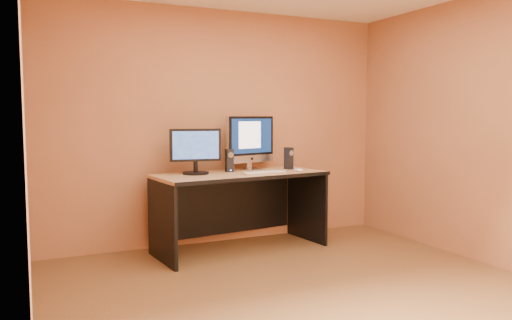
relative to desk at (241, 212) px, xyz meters
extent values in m
plane|color=brown|center=(-0.04, -1.54, -0.41)|extent=(4.00, 4.00, 0.00)
cube|color=silver|center=(0.21, -0.15, 0.42)|extent=(0.49, 0.16, 0.02)
ellipsoid|color=white|center=(0.61, -0.17, 0.43)|extent=(0.09, 0.13, 0.04)
cylinder|color=black|center=(0.30, 0.27, 0.42)|extent=(0.09, 0.23, 0.01)
cylinder|color=black|center=(0.21, 0.33, 0.42)|extent=(0.03, 0.20, 0.01)
camera|label=1|loc=(-2.03, -4.81, 1.01)|focal=35.00mm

